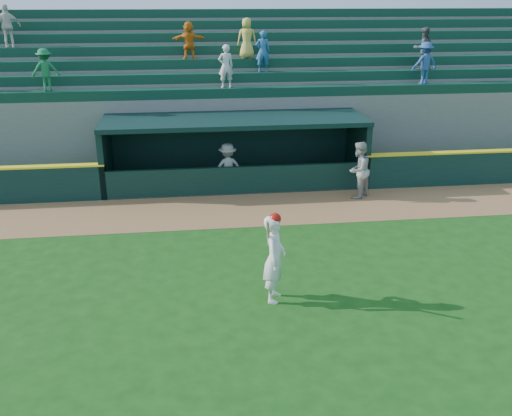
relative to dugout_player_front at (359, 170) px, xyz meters
The scene contains 7 objects.
ground 6.99m from the dugout_player_front, 125.58° to the right, with size 120.00×120.00×0.00m, color #154411.
warning_track 4.21m from the dugout_player_front, 169.73° to the right, with size 40.00×3.00×0.01m, color brown.
dugout_player_front is the anchor object (origin of this frame).
dugout_player_inside 4.55m from the dugout_player_front, 163.54° to the left, with size 1.12×0.64×1.73m, color gray.
dugout 4.69m from the dugout_player_front, 149.48° to the left, with size 9.40×2.80×2.46m.
stands 8.15m from the dugout_player_front, 120.26° to the left, with size 34.50×6.29×7.08m.
batter_at_plate 7.65m from the dugout_player_front, 120.93° to the right, with size 0.68×0.91×2.14m.
Camera 1 is at (-1.77, -12.37, 6.60)m, focal length 40.00 mm.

